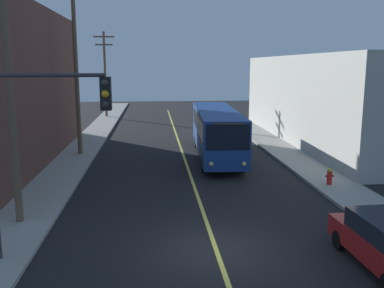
% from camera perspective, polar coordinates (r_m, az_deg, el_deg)
% --- Properties ---
extents(ground_plane, '(120.00, 120.00, 0.00)m').
position_cam_1_polar(ground_plane, '(14.64, 3.29, -14.15)').
color(ground_plane, black).
extents(sidewalk_left, '(2.50, 90.00, 0.15)m').
position_cam_1_polar(sidewalk_left, '(24.47, -17.49, -4.19)').
color(sidewalk_left, gray).
rests_on(sidewalk_left, ground).
extents(sidewalk_right, '(2.50, 90.00, 0.15)m').
position_cam_1_polar(sidewalk_right, '(25.65, 16.10, -3.44)').
color(sidewalk_right, gray).
rests_on(sidewalk_right, ground).
extents(lane_stripe_center, '(0.16, 60.00, 0.01)m').
position_cam_1_polar(lane_stripe_center, '(28.86, -1.15, -1.61)').
color(lane_stripe_center, '#D8CC4C').
rests_on(lane_stripe_center, ground).
extents(building_right_warehouse, '(12.00, 25.07, 6.90)m').
position_cam_1_polar(building_right_warehouse, '(36.75, 21.54, 5.72)').
color(building_right_warehouse, '#B2B2A8').
rests_on(building_right_warehouse, ground).
extents(city_bus, '(3.12, 12.24, 3.20)m').
position_cam_1_polar(city_bus, '(28.37, 3.33, 1.88)').
color(city_bus, navy).
rests_on(city_bus, ground).
extents(utility_pole_near, '(2.40, 0.28, 11.16)m').
position_cam_1_polar(utility_pole_near, '(16.92, -23.81, 10.17)').
color(utility_pole_near, brown).
rests_on(utility_pole_near, sidewalk_left).
extents(utility_pole_mid, '(2.40, 0.28, 11.86)m').
position_cam_1_polar(utility_pole_mid, '(29.26, -15.54, 11.20)').
color(utility_pole_mid, brown).
rests_on(utility_pole_mid, sidewalk_left).
extents(utility_pole_far, '(2.40, 0.28, 9.84)m').
position_cam_1_polar(utility_pole_far, '(50.92, -11.76, 9.80)').
color(utility_pole_far, brown).
rests_on(utility_pole_far, sidewalk_left).
extents(traffic_signal_left_corner, '(3.75, 0.48, 6.00)m').
position_cam_1_polar(traffic_signal_left_corner, '(13.38, -19.87, 2.15)').
color(traffic_signal_left_corner, '#2D2D33').
rests_on(traffic_signal_left_corner, sidewalk_left).
extents(fire_hydrant, '(0.44, 0.26, 0.84)m').
position_cam_1_polar(fire_hydrant, '(22.48, 18.21, -4.19)').
color(fire_hydrant, red).
rests_on(fire_hydrant, sidewalk_right).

